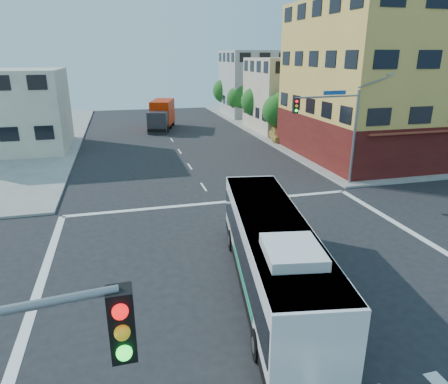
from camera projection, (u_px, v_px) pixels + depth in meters
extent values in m
plane|color=black|center=(263.00, 275.00, 17.78)|extent=(120.00, 120.00, 0.00)
cube|color=gray|center=(408.00, 122.00, 58.11)|extent=(50.00, 50.00, 0.15)
cube|color=gold|center=(400.00, 81.00, 37.19)|extent=(18.00, 15.00, 14.00)
cube|color=#511812|center=(393.00, 134.00, 38.82)|extent=(18.09, 15.08, 4.00)
cube|color=#C5B396|center=(299.00, 94.00, 51.48)|extent=(12.00, 10.00, 9.00)
cube|color=#A09F9A|center=(262.00, 83.00, 64.13)|extent=(12.00, 10.00, 10.00)
cube|color=beige|center=(2.00, 111.00, 39.90)|extent=(12.00, 10.00, 8.00)
cylinder|color=slate|center=(354.00, 139.00, 29.09)|extent=(0.18, 0.18, 7.00)
cylinder|color=slate|center=(328.00, 97.00, 27.26)|extent=(5.01, 0.62, 0.12)
cube|color=black|center=(295.00, 106.00, 26.60)|extent=(0.32, 0.30, 1.00)
sphere|color=#FF0C0C|center=(297.00, 101.00, 26.35)|extent=(0.20, 0.20, 0.20)
sphere|color=yellow|center=(297.00, 106.00, 26.45)|extent=(0.20, 0.20, 0.20)
sphere|color=#19FF33|center=(296.00, 111.00, 26.54)|extent=(0.20, 0.20, 0.20)
cube|color=#14468F|center=(335.00, 93.00, 27.35)|extent=(1.80, 0.22, 0.28)
cube|color=gray|center=(390.00, 74.00, 28.45)|extent=(0.50, 0.22, 0.14)
cube|color=black|center=(122.00, 324.00, 4.99)|extent=(0.32, 0.30, 1.00)
sphere|color=#FF0C0C|center=(120.00, 312.00, 4.73)|extent=(0.20, 0.20, 0.20)
sphere|color=yellow|center=(122.00, 333.00, 4.83)|extent=(0.20, 0.20, 0.20)
sphere|color=#19FF33|center=(124.00, 353.00, 4.93)|extent=(0.20, 0.20, 0.20)
cylinder|color=#372514|center=(277.00, 132.00, 45.90)|extent=(0.28, 0.28, 1.92)
sphere|color=#195317|center=(278.00, 110.00, 45.12)|extent=(3.60, 3.60, 3.60)
sphere|color=#195317|center=(283.00, 103.00, 44.65)|extent=(2.52, 2.52, 2.52)
cylinder|color=#372514|center=(255.00, 121.00, 53.21)|extent=(0.28, 0.28, 1.99)
sphere|color=#195317|center=(255.00, 102.00, 52.40)|extent=(3.80, 3.80, 3.80)
sphere|color=#195317|center=(259.00, 94.00, 51.91)|extent=(2.66, 2.66, 2.66)
cylinder|color=#372514|center=(238.00, 113.00, 60.55)|extent=(0.28, 0.28, 1.89)
sphere|color=#195317|center=(238.00, 98.00, 59.81)|extent=(3.40, 3.40, 3.40)
sphere|color=#195317|center=(241.00, 92.00, 59.35)|extent=(2.38, 2.38, 2.38)
cylinder|color=#372514|center=(225.00, 107.00, 67.85)|extent=(0.28, 0.28, 2.03)
sphere|color=#195317|center=(225.00, 91.00, 67.01)|extent=(4.00, 4.00, 4.00)
sphere|color=#195317|center=(227.00, 85.00, 66.50)|extent=(2.80, 2.80, 2.80)
cube|color=black|center=(271.00, 279.00, 16.43)|extent=(4.48, 12.25, 0.45)
cube|color=silver|center=(272.00, 252.00, 16.04)|extent=(4.47, 12.22, 2.84)
cube|color=black|center=(272.00, 249.00, 15.98)|extent=(4.46, 11.88, 1.25)
cube|color=black|center=(250.00, 200.00, 21.59)|extent=(2.32, 0.44, 1.35)
cube|color=#E5590C|center=(250.00, 183.00, 21.30)|extent=(1.89, 0.36, 0.28)
cube|color=silver|center=(273.00, 221.00, 15.60)|extent=(4.38, 11.98, 0.12)
cube|color=silver|center=(293.00, 251.00, 12.70)|extent=(2.11, 2.46, 0.36)
cube|color=#077D50|center=(241.00, 276.00, 15.69)|extent=(0.92, 5.41, 0.28)
cube|color=#077D50|center=(305.00, 273.00, 15.91)|extent=(0.92, 5.41, 0.28)
cylinder|color=black|center=(232.00, 240.00, 19.95)|extent=(0.46, 1.07, 1.04)
cylinder|color=#99999E|center=(229.00, 240.00, 19.94)|extent=(0.12, 0.52, 0.52)
cylinder|color=black|center=(279.00, 238.00, 20.15)|extent=(0.46, 1.07, 1.04)
cylinder|color=#99999E|center=(281.00, 238.00, 20.16)|extent=(0.12, 0.52, 0.52)
cylinder|color=black|center=(258.00, 345.00, 12.74)|extent=(0.46, 1.07, 1.04)
cylinder|color=#99999E|center=(253.00, 345.00, 12.72)|extent=(0.12, 0.52, 0.52)
cylinder|color=black|center=(330.00, 340.00, 12.94)|extent=(0.46, 1.07, 1.04)
cylinder|color=#99999E|center=(334.00, 340.00, 12.95)|extent=(0.12, 0.52, 0.52)
cube|color=#28272C|center=(158.00, 123.00, 49.78)|extent=(2.86, 2.79, 2.65)
cube|color=black|center=(156.00, 120.00, 48.73)|extent=(2.09, 0.65, 1.02)
cube|color=#C02100|center=(163.00, 112.00, 53.18)|extent=(3.88, 6.16, 3.06)
cube|color=black|center=(162.00, 125.00, 52.53)|extent=(4.33, 8.46, 0.31)
cylinder|color=black|center=(150.00, 129.00, 50.25)|extent=(0.55, 1.06, 1.02)
cylinder|color=black|center=(167.00, 129.00, 50.22)|extent=(0.55, 1.06, 1.02)
cylinder|color=black|center=(154.00, 125.00, 53.05)|extent=(0.55, 1.06, 1.02)
cylinder|color=black|center=(170.00, 125.00, 53.02)|extent=(0.55, 1.06, 1.02)
cylinder|color=black|center=(158.00, 122.00, 55.46)|extent=(0.55, 1.06, 1.02)
cylinder|color=black|center=(173.00, 122.00, 55.43)|extent=(0.55, 1.06, 1.02)
imported|color=gold|center=(279.00, 134.00, 45.47)|extent=(2.72, 4.98, 1.61)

